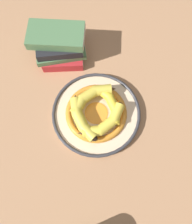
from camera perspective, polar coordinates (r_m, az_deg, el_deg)
The scene contains 7 objects.
ground_plane at distance 0.82m, azimuth 1.97°, elevation -1.38°, with size 2.80×2.80×0.00m, color #A87A56.
decorative_bowl at distance 0.81m, azimuth -0.00°, elevation -0.50°, with size 0.33×0.33×0.03m.
banana_a at distance 0.77m, azimuth -3.92°, elevation -1.71°, with size 0.15×0.15×0.04m.
banana_b at distance 0.76m, azimuth 2.18°, elevation -3.13°, with size 0.17×0.13×0.04m.
banana_c at distance 0.79m, azimuth 3.93°, elevation 1.81°, with size 0.14×0.13×0.03m.
banana_d at distance 0.79m, azimuth -1.30°, elevation 4.15°, with size 0.16×0.13×0.04m.
book_stack at distance 0.90m, azimuth -9.36°, elevation 16.76°, with size 0.22×0.24×0.13m.
Camera 1 is at (-0.24, -0.06, 0.78)m, focal length 35.00 mm.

